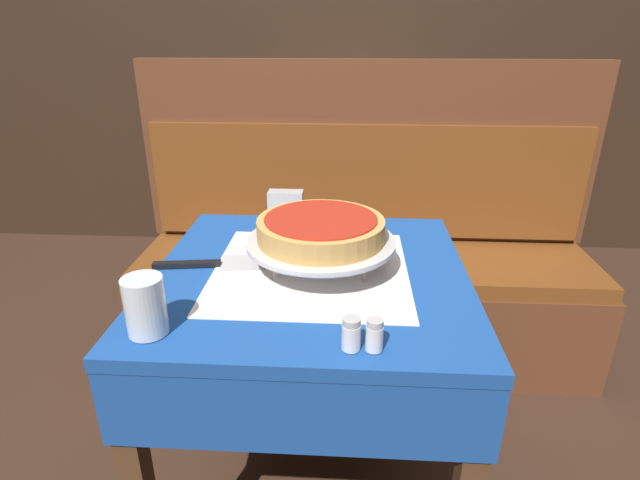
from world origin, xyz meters
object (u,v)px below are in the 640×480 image
(pizza_pan_stand, at_px, (321,243))
(condiment_caddy, at_px, (334,134))
(dining_table_front, at_px, (311,313))
(water_glass_near, at_px, (145,306))
(deep_dish_pizza, at_px, (321,229))
(pizza_server, at_px, (215,263))
(pepper_shaker, at_px, (375,335))
(napkin_holder, at_px, (286,206))
(dining_table_rear, at_px, (350,160))
(booth_bench, at_px, (363,276))
(salt_shaker, at_px, (351,334))

(pizza_pan_stand, relative_size, condiment_caddy, 2.04)
(dining_table_front, height_order, water_glass_near, water_glass_near)
(deep_dish_pizza, relative_size, condiment_caddy, 1.72)
(pizza_server, xyz_separation_m, pepper_shaker, (0.36, -0.32, 0.03))
(pepper_shaker, xyz_separation_m, napkin_holder, (-0.23, 0.63, 0.02))
(dining_table_rear, height_order, deep_dish_pizza, deep_dish_pizza)
(deep_dish_pizza, height_order, napkin_holder, deep_dish_pizza)
(pizza_server, distance_m, napkin_holder, 0.34)
(dining_table_rear, distance_m, booth_bench, 0.76)
(condiment_caddy, bearing_deg, deep_dish_pizza, -89.39)
(deep_dish_pizza, xyz_separation_m, pizza_server, (-0.25, 0.01, -0.10))
(booth_bench, xyz_separation_m, pizza_server, (-0.38, -0.74, 0.40))
(pizza_pan_stand, distance_m, pepper_shaker, 0.34)
(pizza_server, xyz_separation_m, salt_shaker, (0.32, -0.32, 0.03))
(dining_table_front, xyz_separation_m, water_glass_near, (-0.28, -0.28, 0.17))
(booth_bench, distance_m, pepper_shaker, 1.14)
(dining_table_rear, height_order, condiment_caddy, condiment_caddy)
(water_glass_near, xyz_separation_m, condiment_caddy, (0.29, 1.66, -0.00))
(salt_shaker, xyz_separation_m, condiment_caddy, (-0.09, 1.69, 0.02))
(condiment_caddy, bearing_deg, salt_shaker, -87.07)
(deep_dish_pizza, height_order, salt_shaker, deep_dish_pizza)
(booth_bench, bearing_deg, pizza_server, -117.21)
(dining_table_rear, xyz_separation_m, booth_bench, (0.06, -0.69, -0.31))
(dining_table_rear, relative_size, deep_dish_pizza, 2.55)
(dining_table_rear, distance_m, salt_shaker, 1.75)
(booth_bench, xyz_separation_m, deep_dish_pizza, (-0.13, -0.75, 0.50))
(pizza_pan_stand, xyz_separation_m, water_glass_near, (-0.30, -0.28, -0.01))
(dining_table_rear, bearing_deg, pizza_pan_stand, -92.58)
(dining_table_front, relative_size, pizza_pan_stand, 2.13)
(pizza_pan_stand, bearing_deg, deep_dish_pizza, 180.00)
(booth_bench, height_order, condiment_caddy, booth_bench)
(booth_bench, relative_size, pizza_server, 6.55)
(deep_dish_pizza, relative_size, salt_shaker, 4.72)
(deep_dish_pizza, distance_m, napkin_holder, 0.34)
(dining_table_rear, bearing_deg, pepper_shaker, -88.45)
(dining_table_front, relative_size, condiment_caddy, 4.35)
(pizza_server, xyz_separation_m, water_glass_near, (-0.05, -0.29, 0.05))
(pizza_server, bearing_deg, pepper_shaker, -41.25)
(deep_dish_pizza, bearing_deg, dining_table_rear, 87.42)
(water_glass_near, xyz_separation_m, pepper_shaker, (0.42, -0.03, -0.03))
(water_glass_near, bearing_deg, deep_dish_pizza, 43.20)
(dining_table_front, distance_m, napkin_holder, 0.37)
(booth_bench, xyz_separation_m, napkin_holder, (-0.25, -0.43, 0.44))
(booth_bench, bearing_deg, pizza_pan_stand, -99.73)
(dining_table_front, relative_size, salt_shaker, 11.90)
(dining_table_front, bearing_deg, dining_table_rear, 86.51)
(water_glass_near, distance_m, salt_shaker, 0.38)
(pizza_server, relative_size, condiment_caddy, 1.60)
(dining_table_front, bearing_deg, napkin_holder, 106.86)
(pizza_pan_stand, distance_m, condiment_caddy, 1.37)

